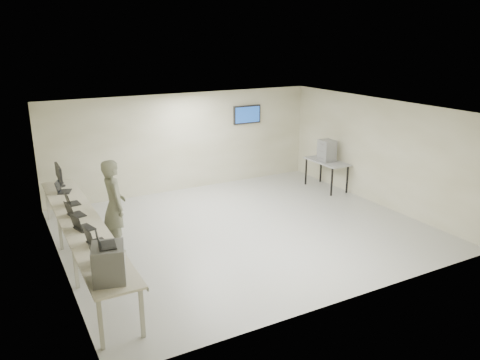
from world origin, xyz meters
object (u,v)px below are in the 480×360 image
equipment_box (109,263)px  side_table (327,163)px  workbench (82,225)px  soldier (114,206)px

equipment_box → side_table: 8.33m
side_table → workbench: bearing=-167.9°
soldier → side_table: 6.58m
soldier → side_table: soldier is taller
soldier → side_table: (6.46, 1.21, -0.21)m
workbench → soldier: (0.73, 0.33, 0.15)m
workbench → side_table: size_ratio=4.25×
workbench → equipment_box: equipment_box is taller
workbench → soldier: bearing=24.5°
workbench → side_table: (7.19, 1.54, -0.05)m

